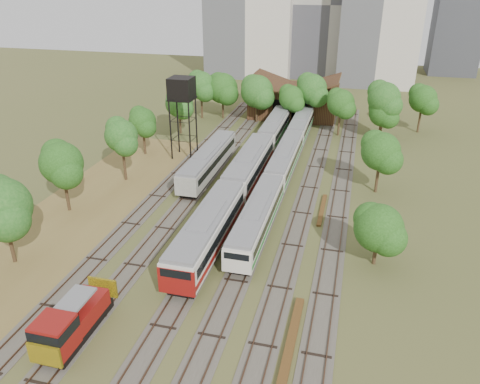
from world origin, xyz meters
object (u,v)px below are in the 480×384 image
(railcar_red_set, at_px, (232,195))
(water_tower, at_px, (182,91))
(railcar_green_set, at_px, (285,160))
(shunter_locomotive, at_px, (70,324))

(railcar_red_set, distance_m, water_tower, 20.84)
(railcar_green_set, height_order, shunter_locomotive, railcar_green_set)
(railcar_red_set, relative_size, water_tower, 2.92)
(railcar_red_set, relative_size, railcar_green_set, 0.66)
(water_tower, bearing_deg, railcar_green_set, -8.46)
(railcar_red_set, bearing_deg, railcar_green_set, 73.06)
(railcar_green_set, bearing_deg, water_tower, 171.54)
(water_tower, bearing_deg, railcar_red_set, -53.20)
(railcar_red_set, height_order, railcar_green_set, railcar_red_set)
(water_tower, bearing_deg, shunter_locomotive, -81.85)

